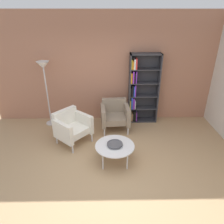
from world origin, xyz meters
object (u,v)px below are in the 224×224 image
(bookshelf_tall, at_px, (140,90))
(decorative_bowl, at_px, (115,144))
(armchair_near_window, at_px, (115,114))
(armchair_by_bookshelf, at_px, (72,126))
(floor_lamp_torchiere, at_px, (44,73))
(coffee_table_low, at_px, (115,147))

(bookshelf_tall, xyz_separation_m, decorative_bowl, (-0.75, -1.82, -0.48))
(armchair_near_window, xyz_separation_m, armchair_by_bookshelf, (-1.03, -0.61, 0.00))
(armchair_near_window, xyz_separation_m, floor_lamp_torchiere, (-1.78, 0.31, 1.03))
(coffee_table_low, bearing_deg, armchair_near_window, 88.21)
(armchair_near_window, bearing_deg, decorative_bowl, -96.20)
(armchair_by_bookshelf, bearing_deg, decorative_bowl, -86.17)
(bookshelf_tall, xyz_separation_m, floor_lamp_torchiere, (-2.48, -0.15, 0.53))
(bookshelf_tall, distance_m, coffee_table_low, 2.04)
(coffee_table_low, relative_size, floor_lamp_torchiere, 0.46)
(bookshelf_tall, xyz_separation_m, armchair_near_window, (-0.70, -0.46, -0.50))
(armchair_near_window, bearing_deg, bookshelf_tall, 28.63)
(armchair_by_bookshelf, xyz_separation_m, floor_lamp_torchiere, (-0.75, 0.91, 1.03))
(decorative_bowl, bearing_deg, floor_lamp_torchiere, 136.08)
(bookshelf_tall, xyz_separation_m, armchair_by_bookshelf, (-1.74, -1.06, -0.50))
(coffee_table_low, xyz_separation_m, armchair_by_bookshelf, (-0.99, 0.76, 0.04))
(coffee_table_low, relative_size, armchair_by_bookshelf, 0.84)
(bookshelf_tall, bearing_deg, armchair_by_bookshelf, -148.53)
(armchair_by_bookshelf, relative_size, floor_lamp_torchiere, 0.55)
(bookshelf_tall, relative_size, floor_lamp_torchiere, 1.09)
(coffee_table_low, xyz_separation_m, floor_lamp_torchiere, (-1.74, 1.67, 1.08))
(bookshelf_tall, height_order, armchair_near_window, bookshelf_tall)
(decorative_bowl, height_order, floor_lamp_torchiere, floor_lamp_torchiere)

